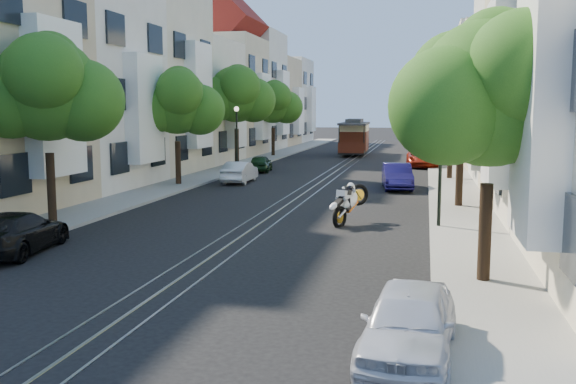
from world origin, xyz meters
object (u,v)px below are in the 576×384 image
Objects in this scene: parked_car_e_near at (409,323)px; tree_w_b at (178,104)px; cable_car at (354,136)px; parked_car_w_far at (261,163)px; tree_w_a at (48,91)px; tree_w_c at (237,95)px; tree_e_b at (464,94)px; lamp_east at (441,147)px; tree_e_c at (453,101)px; lamp_west at (237,129)px; parked_car_w_near at (16,232)px; parked_car_w_mid at (240,172)px; parked_car_e_far at (422,158)px; sportbike_rider at (348,201)px; tree_e_d at (447,99)px; parked_car_e_mid at (397,176)px; tree_w_d at (274,103)px; tree_e_a at (493,96)px.

tree_w_b is at bearing 124.38° from parked_car_e_near.
parked_car_w_far is at bearing -106.44° from cable_car.
tree_w_c reaches higher than tree_w_a.
lamp_east is (-0.96, -4.98, -1.89)m from tree_e_b.
lamp_west is (-13.56, 2.02, -1.75)m from tree_e_c.
tree_w_b is 0.88× the size of tree_w_c.
lamp_east is at bearing -159.70° from parked_car_w_near.
lamp_west is at bearing 136.15° from tree_e_b.
lamp_west is 6.53m from parked_car_w_mid.
tree_e_b is at bearing -48.01° from tree_w_c.
parked_car_e_far is (12.74, 26.30, -4.09)m from tree_w_a.
lamp_east reaches higher than sportbike_rider.
parked_car_e_far is (12.74, 3.30, -4.43)m from tree_w_c.
tree_e_d is 1.09× the size of tree_w_b.
tree_w_a reaches higher than parked_car_w_far.
tree_w_a reaches higher than lamp_east.
cable_car is (-7.76, 8.50, -3.12)m from tree_e_d.
parked_car_w_mid is at bearing -101.55° from parked_car_w_near.
sportbike_rider is (-4.13, -26.73, -4.02)m from tree_e_d.
tree_e_b is at bearing -146.44° from parked_car_w_near.
lamp_west is 13.63m from parked_car_e_far.
tree_w_c reaches higher than lamp_west.
parked_car_w_far is (-12.09, 13.51, -4.18)m from tree_e_b.
tree_e_c is at bearing 53.20° from parked_car_e_mid.
lamp_west is 0.99× the size of parked_car_w_near.
tree_w_b reaches higher than lamp_east.
sportbike_rider is at bearing -62.03° from lamp_west.
tree_w_a is 16.70m from parked_car_e_near.
parked_car_w_far is (2.31, -13.49, -4.05)m from tree_w_d.
tree_w_a is 6.18m from parked_car_w_near.
lamp_west is 2.09× the size of sportbike_rider.
tree_e_d reaches higher than tree_e_c.
lamp_east is (-0.96, -15.98, -1.75)m from tree_e_c.
tree_e_b and tree_w_a have the same top height.
tree_e_b is 11.00m from tree_e_c.
tree_w_a is 34.00m from tree_w_d.
tree_e_a is 1.56× the size of parked_car_e_mid.
parked_car_e_far is at bearing 94.28° from parked_car_e_near.
tree_w_c reaches higher than parked_car_e_far.
tree_e_b is at bearing 25.92° from tree_w_a.
lamp_west is 1.28× the size of parked_car_w_far.
parked_car_w_mid is at bearing 165.55° from parked_car_e_mid.
tree_e_a is at bearing -81.79° from cable_car.
parked_car_e_mid is (1.27, 10.76, -0.18)m from sportbike_rider.
parked_car_e_near is 32.22m from parked_car_w_far.
lamp_east reaches higher than parked_car_w_mid.
cable_car is at bearing 100.85° from lamp_east.
tree_e_a is at bearing -49.73° from tree_w_b.
tree_e_a reaches higher than parked_car_e_near.
parked_car_e_far is (-1.66, 19.30, -4.09)m from tree_e_b.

